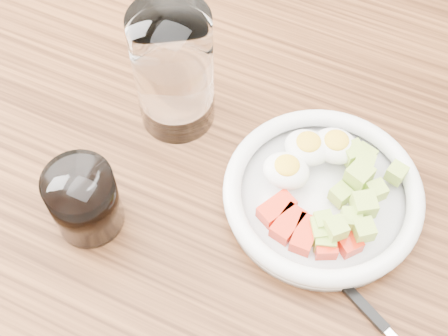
{
  "coord_description": "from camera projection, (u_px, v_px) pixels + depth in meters",
  "views": [
    {
      "loc": [
        0.15,
        -0.34,
        1.43
      ],
      "look_at": [
        -0.01,
        0.01,
        0.8
      ],
      "focal_mm": 50.0,
      "sensor_mm": 36.0,
      "label": 1
    }
  ],
  "objects": [
    {
      "name": "dining_table",
      "position": [
        228.0,
        226.0,
        0.84
      ],
      "size": [
        1.5,
        0.9,
        0.77
      ],
      "color": "brown",
      "rests_on": "ground"
    },
    {
      "name": "water_glass",
      "position": [
        174.0,
        71.0,
        0.74
      ],
      "size": [
        0.1,
        0.1,
        0.17
      ],
      "primitive_type": "cylinder",
      "color": "white",
      "rests_on": "dining_table"
    },
    {
      "name": "fork",
      "position": [
        374.0,
        318.0,
        0.67
      ],
      "size": [
        0.16,
        0.09,
        0.01
      ],
      "color": "black",
      "rests_on": "dining_table"
    },
    {
      "name": "coffee_glass",
      "position": [
        84.0,
        201.0,
        0.7
      ],
      "size": [
        0.08,
        0.08,
        0.09
      ],
      "color": "white",
      "rests_on": "dining_table"
    },
    {
      "name": "bowl",
      "position": [
        322.0,
        192.0,
        0.73
      ],
      "size": [
        0.24,
        0.24,
        0.06
      ],
      "color": "white",
      "rests_on": "dining_table"
    }
  ]
}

